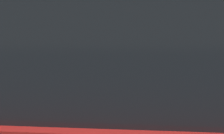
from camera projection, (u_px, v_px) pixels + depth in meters
name	position (u px, v px, depth m)	size (l,w,h in m)	color
parking_meter	(159.00, 76.00, 3.78)	(0.18, 0.19, 1.33)	slate
pedestrian_at_meter	(94.00, 68.00, 4.08)	(0.72, 0.43, 1.79)	brown
background_railing	(163.00, 82.00, 5.75)	(24.06, 0.06, 1.04)	#2D7A38
backdrop_wall	(171.00, 47.00, 8.56)	(32.00, 0.50, 2.62)	gray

